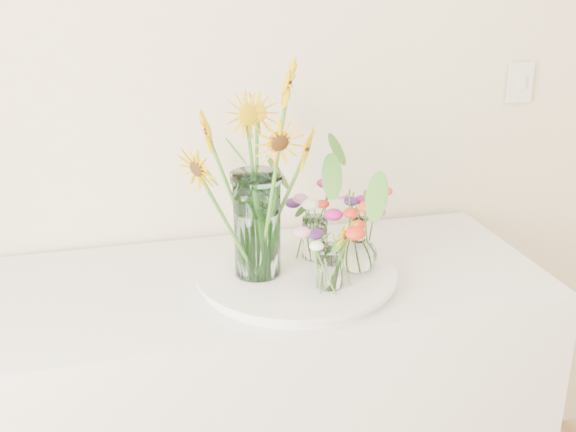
# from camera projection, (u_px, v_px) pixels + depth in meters

# --- Properties ---
(counter) EXTENTS (1.40, 0.60, 0.90)m
(counter) POSITION_uv_depth(u_px,v_px,m) (271.00, 424.00, 1.99)
(counter) COLOR white
(counter) RESTS_ON ground_plane
(tray) EXTENTS (0.47, 0.47, 0.02)m
(tray) POSITION_uv_depth(u_px,v_px,m) (297.00, 278.00, 1.80)
(tray) COLOR white
(tray) RESTS_ON counter
(mason_jar) EXTENTS (0.11, 0.11, 0.27)m
(mason_jar) POSITION_uv_depth(u_px,v_px,m) (257.00, 225.00, 1.73)
(mason_jar) COLOR #9ACFC5
(mason_jar) RESTS_ON tray
(sunflower_bouquet) EXTENTS (0.65, 0.65, 0.52)m
(sunflower_bouquet) POSITION_uv_depth(u_px,v_px,m) (256.00, 174.00, 1.69)
(sunflower_bouquet) COLOR #E0AC04
(sunflower_bouquet) RESTS_ON tray
(small_vase_a) EXTENTS (0.08, 0.08, 0.11)m
(small_vase_a) POSITION_uv_depth(u_px,v_px,m) (330.00, 268.00, 1.70)
(small_vase_a) COLOR white
(small_vase_a) RESTS_ON tray
(wildflower_posy_a) EXTENTS (0.20, 0.20, 0.20)m
(wildflower_posy_a) POSITION_uv_depth(u_px,v_px,m) (330.00, 250.00, 1.68)
(wildflower_posy_a) COLOR red
(wildflower_posy_a) RESTS_ON tray
(small_vase_b) EXTENTS (0.10, 0.10, 0.14)m
(small_vase_b) POSITION_uv_depth(u_px,v_px,m) (358.00, 244.00, 1.79)
(small_vase_b) COLOR white
(small_vase_b) RESTS_ON tray
(wildflower_posy_b) EXTENTS (0.19, 0.19, 0.23)m
(wildflower_posy_b) POSITION_uv_depth(u_px,v_px,m) (359.00, 227.00, 1.77)
(wildflower_posy_b) COLOR red
(wildflower_posy_b) RESTS_ON tray
(small_vase_c) EXTENTS (0.08, 0.08, 0.11)m
(small_vase_c) POSITION_uv_depth(u_px,v_px,m) (315.00, 238.00, 1.85)
(small_vase_c) COLOR white
(small_vase_c) RESTS_ON tray
(wildflower_posy_c) EXTENTS (0.19, 0.19, 0.20)m
(wildflower_posy_c) POSITION_uv_depth(u_px,v_px,m) (315.00, 222.00, 1.84)
(wildflower_posy_c) COLOR red
(wildflower_posy_c) RESTS_ON tray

